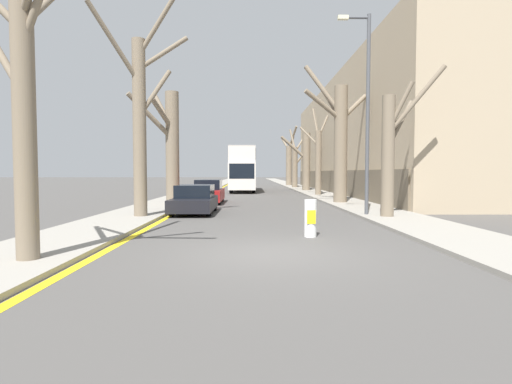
% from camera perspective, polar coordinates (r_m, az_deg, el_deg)
% --- Properties ---
extents(ground_plane, '(300.00, 300.00, 0.00)m').
position_cam_1_polar(ground_plane, '(9.57, 1.83, -8.76)').
color(ground_plane, '#4C4947').
extents(sidewalk_left, '(2.82, 120.00, 0.12)m').
position_cam_1_polar(sidewalk_left, '(59.61, -5.75, 1.02)').
color(sidewalk_left, gray).
rests_on(sidewalk_left, ground).
extents(sidewalk_right, '(2.82, 120.00, 0.12)m').
position_cam_1_polar(sidewalk_right, '(59.69, 4.94, 1.02)').
color(sidewalk_right, gray).
rests_on(sidewalk_right, ground).
extents(building_facade_right, '(10.08, 40.55, 10.40)m').
position_cam_1_polar(building_facade_right, '(40.30, 17.23, 7.34)').
color(building_facade_right, tan).
rests_on(building_facade_right, ground).
extents(kerb_line_stripe, '(0.24, 120.00, 0.01)m').
position_cam_1_polar(kerb_line_stripe, '(59.50, -4.22, 0.97)').
color(kerb_line_stripe, yellow).
rests_on(kerb_line_stripe, ground).
extents(street_tree_left_0, '(3.94, 4.36, 7.41)m').
position_cam_1_polar(street_tree_left_0, '(9.62, -30.02, 11.77)').
color(street_tree_left_0, '#7A6B56').
rests_on(street_tree_left_0, ground).
extents(street_tree_left_1, '(3.51, 2.42, 9.43)m').
position_cam_1_polar(street_tree_left_1, '(17.27, -16.16, 10.23)').
color(street_tree_left_1, '#7A6B56').
rests_on(street_tree_left_1, ground).
extents(street_tree_left_2, '(2.59, 3.06, 6.63)m').
position_cam_1_polar(street_tree_left_2, '(24.06, -12.12, 6.70)').
color(street_tree_left_2, '#7A6B56').
rests_on(street_tree_left_2, ground).
extents(street_tree_right_0, '(2.49, 1.71, 6.23)m').
position_cam_1_polar(street_tree_right_0, '(17.29, 18.72, 5.86)').
color(street_tree_right_0, '#7A6B56').
rests_on(street_tree_right_0, ground).
extents(street_tree_right_1, '(4.45, 2.79, 8.53)m').
position_cam_1_polar(street_tree_right_1, '(24.87, 11.80, 7.63)').
color(street_tree_right_1, '#7A6B56').
rests_on(street_tree_right_1, ground).
extents(street_tree_right_2, '(2.38, 1.83, 7.26)m').
position_cam_1_polar(street_tree_right_2, '(32.80, 8.83, 4.80)').
color(street_tree_right_2, '#7A6B56').
rests_on(street_tree_right_2, ground).
extents(street_tree_right_3, '(3.13, 3.02, 5.92)m').
position_cam_1_polar(street_tree_right_3, '(41.04, 7.07, 4.60)').
color(street_tree_right_3, '#7A6B56').
rests_on(street_tree_right_3, ground).
extents(street_tree_right_4, '(2.00, 2.17, 7.28)m').
position_cam_1_polar(street_tree_right_4, '(49.06, 5.60, 3.96)').
color(street_tree_right_4, '#7A6B56').
rests_on(street_tree_right_4, ground).
extents(street_tree_right_5, '(1.87, 5.16, 8.31)m').
position_cam_1_polar(street_tree_right_5, '(57.10, 4.74, 4.31)').
color(street_tree_right_5, '#7A6B56').
rests_on(street_tree_right_5, ground).
extents(double_decker_bus, '(2.48, 11.56, 4.32)m').
position_cam_1_polar(double_decker_bus, '(40.71, -1.87, 3.56)').
color(double_decker_bus, silver).
rests_on(double_decker_bus, ground).
extents(parked_car_0, '(1.87, 4.30, 1.33)m').
position_cam_1_polar(parked_car_0, '(19.03, -8.76, -1.10)').
color(parked_car_0, black).
rests_on(parked_car_0, ground).
extents(parked_car_1, '(1.76, 4.36, 1.46)m').
position_cam_1_polar(parked_car_1, '(25.18, -6.81, -0.01)').
color(parked_car_1, maroon).
rests_on(parked_car_1, ground).
extents(lamp_post, '(1.40, 0.20, 8.57)m').
position_cam_1_polar(lamp_post, '(17.95, 15.40, 11.80)').
color(lamp_post, '#4C4F54').
rests_on(lamp_post, ground).
extents(traffic_bollard, '(0.36, 0.38, 1.12)m').
position_cam_1_polar(traffic_bollard, '(11.99, 7.78, -3.73)').
color(traffic_bollard, white).
rests_on(traffic_bollard, ground).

